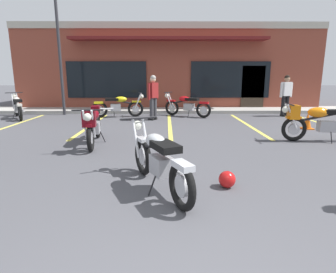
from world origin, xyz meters
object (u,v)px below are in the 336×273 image
at_px(motorcycle_silver_naked, 187,105).
at_px(person_in_black_shirt, 286,93).
at_px(person_in_shorts_foreground, 153,95).
at_px(motorcycle_blue_standard, 93,124).
at_px(motorcycle_black_cruiser, 319,121).
at_px(motorcycle_green_cafe_racer, 18,107).
at_px(helmet_on_pavement, 227,179).
at_px(motorcycle_foreground_classic, 159,159).
at_px(traffic_cone, 308,121).
at_px(motorcycle_red_sportbike, 118,106).
at_px(parking_lot_lamp_post, 57,28).

bearing_deg(motorcycle_silver_naked, person_in_black_shirt, 0.77).
bearing_deg(person_in_shorts_foreground, motorcycle_blue_standard, -108.34).
height_order(motorcycle_black_cruiser, motorcycle_green_cafe_racer, same).
relative_size(motorcycle_blue_standard, person_in_black_shirt, 1.26).
bearing_deg(helmet_on_pavement, person_in_shorts_foreground, 102.21).
bearing_deg(motorcycle_foreground_classic, traffic_cone, 45.76).
distance_m(motorcycle_blue_standard, motorcycle_green_cafe_racer, 5.91).
bearing_deg(motorcycle_black_cruiser, motorcycle_foreground_classic, -142.97).
relative_size(motorcycle_black_cruiser, motorcycle_silver_naked, 1.12).
xyz_separation_m(motorcycle_green_cafe_racer, person_in_shorts_foreground, (5.34, -0.42, 0.49)).
xyz_separation_m(motorcycle_blue_standard, helmet_on_pavement, (2.70, -2.67, -0.40)).
xyz_separation_m(helmet_on_pavement, traffic_cone, (3.56, 4.69, 0.13)).
bearing_deg(motorcycle_black_cruiser, person_in_shorts_foreground, 141.19).
bearing_deg(motorcycle_blue_standard, motorcycle_foreground_classic, -58.54).
relative_size(motorcycle_foreground_classic, motorcycle_blue_standard, 0.94).
bearing_deg(person_in_black_shirt, motorcycle_foreground_classic, -123.82).
relative_size(motorcycle_foreground_classic, motorcycle_black_cruiser, 0.94).
height_order(motorcycle_green_cafe_racer, traffic_cone, motorcycle_green_cafe_racer).
bearing_deg(person_in_shorts_foreground, person_in_black_shirt, 9.80).
xyz_separation_m(person_in_black_shirt, traffic_cone, (-0.43, -2.78, -0.69)).
relative_size(motorcycle_red_sportbike, motorcycle_black_cruiser, 0.99).
xyz_separation_m(motorcycle_green_cafe_racer, helmet_on_pavement, (6.76, -6.96, -0.33)).
bearing_deg(traffic_cone, helmet_on_pavement, -127.22).
relative_size(motorcycle_green_cafe_racer, helmet_on_pavement, 7.12).
bearing_deg(parking_lot_lamp_post, person_in_shorts_foreground, -18.64).
relative_size(motorcycle_silver_naked, motorcycle_blue_standard, 0.89).
relative_size(motorcycle_blue_standard, parking_lot_lamp_post, 0.38).
bearing_deg(motorcycle_foreground_classic, helmet_on_pavement, 2.14).
height_order(motorcycle_silver_naked, traffic_cone, motorcycle_silver_naked).
distance_m(motorcycle_green_cafe_racer, person_in_black_shirt, 10.77).
relative_size(motorcycle_foreground_classic, parking_lot_lamp_post, 0.36).
xyz_separation_m(motorcycle_foreground_classic, person_in_black_shirt, (5.03, 7.51, 0.49)).
bearing_deg(motorcycle_green_cafe_racer, traffic_cone, -12.38).
xyz_separation_m(motorcycle_red_sportbike, motorcycle_green_cafe_racer, (-3.89, -0.31, 0.00)).
bearing_deg(person_in_shorts_foreground, traffic_cone, -20.35).
relative_size(motorcycle_red_sportbike, traffic_cone, 3.95).
relative_size(motorcycle_foreground_classic, motorcycle_silver_naked, 1.05).
distance_m(motorcycle_green_cafe_racer, person_in_shorts_foreground, 5.38).
xyz_separation_m(motorcycle_black_cruiser, person_in_black_shirt, (1.00, 4.47, 0.42)).
distance_m(motorcycle_black_cruiser, person_in_black_shirt, 4.60).
bearing_deg(person_in_black_shirt, traffic_cone, -98.71).
height_order(motorcycle_green_cafe_racer, parking_lot_lamp_post, parking_lot_lamp_post).
height_order(motorcycle_black_cruiser, person_in_black_shirt, person_in_black_shirt).
relative_size(motorcycle_red_sportbike, motorcycle_blue_standard, 0.99).
relative_size(helmet_on_pavement, parking_lot_lamp_post, 0.05).
relative_size(motorcycle_blue_standard, motorcycle_green_cafe_racer, 1.14).
relative_size(person_in_shorts_foreground, parking_lot_lamp_post, 0.31).
xyz_separation_m(motorcycle_silver_naked, motorcycle_green_cafe_racer, (-6.68, -0.46, 0.00)).
height_order(motorcycle_black_cruiser, helmet_on_pavement, motorcycle_black_cruiser).
xyz_separation_m(motorcycle_black_cruiser, motorcycle_silver_naked, (-3.06, 4.42, -0.07)).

